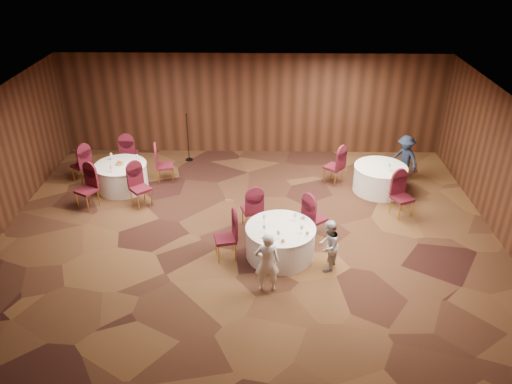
{
  "coord_description": "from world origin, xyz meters",
  "views": [
    {
      "loc": [
        0.39,
        -10.04,
        6.73
      ],
      "look_at": [
        0.2,
        0.2,
        1.1
      ],
      "focal_mm": 35.0,
      "sensor_mm": 36.0,
      "label": 1
    }
  ],
  "objects_px": {
    "table_main": "(280,241)",
    "woman_a": "(267,262)",
    "mic_stand": "(188,147)",
    "woman_b": "(328,246)",
    "man_c": "(405,158)",
    "table_right": "(379,178)",
    "table_left": "(122,176)"
  },
  "relations": [
    {
      "from": "woman_b",
      "to": "man_c",
      "type": "height_order",
      "value": "man_c"
    },
    {
      "from": "woman_a",
      "to": "man_c",
      "type": "height_order",
      "value": "woman_a"
    },
    {
      "from": "table_main",
      "to": "man_c",
      "type": "bearing_deg",
      "value": 46.35
    },
    {
      "from": "woman_a",
      "to": "table_main",
      "type": "bearing_deg",
      "value": -107.83
    },
    {
      "from": "table_right",
      "to": "woman_b",
      "type": "xyz_separation_m",
      "value": [
        -1.83,
        -3.61,
        0.23
      ]
    },
    {
      "from": "man_c",
      "to": "table_left",
      "type": "bearing_deg",
      "value": -120.73
    },
    {
      "from": "table_right",
      "to": "woman_b",
      "type": "bearing_deg",
      "value": -116.92
    },
    {
      "from": "man_c",
      "to": "table_right",
      "type": "bearing_deg",
      "value": -85.28
    },
    {
      "from": "table_main",
      "to": "woman_a",
      "type": "relative_size",
      "value": 1.13
    },
    {
      "from": "table_right",
      "to": "table_left",
      "type": "bearing_deg",
      "value": -179.98
    },
    {
      "from": "table_main",
      "to": "table_left",
      "type": "height_order",
      "value": "same"
    },
    {
      "from": "table_main",
      "to": "woman_b",
      "type": "bearing_deg",
      "value": -25.01
    },
    {
      "from": "woman_a",
      "to": "man_c",
      "type": "xyz_separation_m",
      "value": [
        3.96,
        5.04,
        -0.01
      ]
    },
    {
      "from": "table_left",
      "to": "mic_stand",
      "type": "distance_m",
      "value": 2.52
    },
    {
      "from": "table_right",
      "to": "woman_b",
      "type": "height_order",
      "value": "woman_b"
    },
    {
      "from": "table_left",
      "to": "table_right",
      "type": "height_order",
      "value": "same"
    },
    {
      "from": "table_left",
      "to": "table_right",
      "type": "distance_m",
      "value": 7.22
    },
    {
      "from": "table_left",
      "to": "table_right",
      "type": "xyz_separation_m",
      "value": [
        7.22,
        0.0,
        0.0
      ]
    },
    {
      "from": "table_main",
      "to": "table_right",
      "type": "xyz_separation_m",
      "value": [
        2.84,
        3.14,
        0.0
      ]
    },
    {
      "from": "table_right",
      "to": "woman_a",
      "type": "bearing_deg",
      "value": -125.87
    },
    {
      "from": "woman_a",
      "to": "table_left",
      "type": "bearing_deg",
      "value": -50.58
    },
    {
      "from": "table_main",
      "to": "man_c",
      "type": "height_order",
      "value": "man_c"
    },
    {
      "from": "table_main",
      "to": "man_c",
      "type": "distance_m",
      "value": 5.31
    },
    {
      "from": "mic_stand",
      "to": "woman_a",
      "type": "relative_size",
      "value": 1.1
    },
    {
      "from": "table_left",
      "to": "mic_stand",
      "type": "xyz_separation_m",
      "value": [
        1.62,
        1.92,
        0.06
      ]
    },
    {
      "from": "table_left",
      "to": "woman_a",
      "type": "distance_m",
      "value": 5.96
    },
    {
      "from": "mic_stand",
      "to": "table_left",
      "type": "bearing_deg",
      "value": -130.04
    },
    {
      "from": "mic_stand",
      "to": "woman_b",
      "type": "height_order",
      "value": "mic_stand"
    },
    {
      "from": "table_left",
      "to": "woman_a",
      "type": "bearing_deg",
      "value": -46.77
    },
    {
      "from": "mic_stand",
      "to": "woman_b",
      "type": "xyz_separation_m",
      "value": [
        3.77,
        -5.53,
        0.16
      ]
    },
    {
      "from": "woman_b",
      "to": "table_left",
      "type": "bearing_deg",
      "value": -102.55
    },
    {
      "from": "mic_stand",
      "to": "man_c",
      "type": "distance_m",
      "value": 6.54
    }
  ]
}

